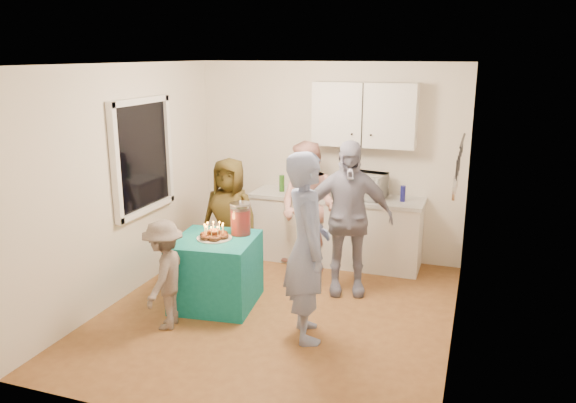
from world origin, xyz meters
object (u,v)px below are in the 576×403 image
(woman_back_left, at_px, (230,218))
(woman_back_right, at_px, (347,218))
(man_birthday, at_px, (307,247))
(microwave, at_px, (362,185))
(counter, at_px, (336,231))
(party_table, at_px, (216,271))
(child_near_left, at_px, (165,275))
(woman_back_center, at_px, (308,207))
(punch_jar, at_px, (241,220))

(woman_back_left, relative_size, woman_back_right, 0.83)
(man_birthday, bearing_deg, microwave, -28.94)
(man_birthday, bearing_deg, counter, -19.89)
(party_table, height_order, woman_back_left, woman_back_left)
(microwave, distance_m, woman_back_right, 0.92)
(man_birthday, relative_size, woman_back_right, 1.03)
(man_birthday, bearing_deg, child_near_left, 74.62)
(counter, height_order, woman_back_center, woman_back_center)
(punch_jar, xyz_separation_m, woman_back_right, (1.06, 0.56, -0.04))
(punch_jar, distance_m, woman_back_right, 1.20)
(party_table, distance_m, man_birthday, 1.33)
(man_birthday, distance_m, woman_back_left, 1.83)
(microwave, height_order, man_birthday, man_birthday)
(party_table, distance_m, woman_back_left, 0.93)
(microwave, relative_size, party_table, 0.68)
(woman_back_left, distance_m, woman_back_right, 1.48)
(party_table, xyz_separation_m, man_birthday, (1.16, -0.37, 0.54))
(punch_jar, distance_m, man_birthday, 1.13)
(counter, height_order, party_table, counter)
(microwave, relative_size, man_birthday, 0.32)
(woman_back_left, height_order, child_near_left, woman_back_left)
(woman_back_center, bearing_deg, counter, 72.42)
(man_birthday, distance_m, child_near_left, 1.47)
(party_table, bearing_deg, punch_jar, 47.96)
(counter, distance_m, woman_back_center, 0.60)
(man_birthday, height_order, woman_back_right, man_birthday)
(woman_back_center, relative_size, woman_back_right, 0.93)
(punch_jar, xyz_separation_m, man_birthday, (0.95, -0.60, -0.01))
(child_near_left, bearing_deg, man_birthday, 90.93)
(party_table, bearing_deg, microwave, 53.70)
(man_birthday, height_order, child_near_left, man_birthday)
(counter, xyz_separation_m, woman_back_center, (-0.27, -0.37, 0.40))
(microwave, xyz_separation_m, punch_jar, (-1.04, -1.47, -0.14))
(counter, relative_size, woman_back_left, 1.48)
(counter, xyz_separation_m, punch_jar, (-0.71, -1.47, 0.50))
(man_birthday, bearing_deg, party_table, 45.60)
(woman_back_center, xyz_separation_m, child_near_left, (-0.89, -1.98, -0.27))
(child_near_left, bearing_deg, party_table, 149.52)
(counter, height_order, punch_jar, punch_jar)
(woman_back_left, bearing_deg, woman_back_center, 29.98)
(counter, relative_size, child_near_left, 1.96)
(punch_jar, height_order, man_birthday, man_birthday)
(woman_back_left, relative_size, child_near_left, 1.33)
(man_birthday, bearing_deg, woman_back_center, -9.84)
(microwave, bearing_deg, man_birthday, -83.70)
(counter, distance_m, party_table, 1.93)
(microwave, distance_m, party_table, 2.22)
(counter, xyz_separation_m, child_near_left, (-1.16, -2.35, 0.13))
(woman_back_left, bearing_deg, party_table, -76.63)
(counter, distance_m, woman_back_left, 1.45)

